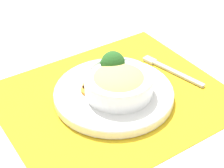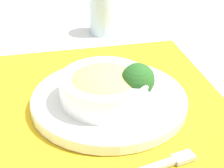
% 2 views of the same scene
% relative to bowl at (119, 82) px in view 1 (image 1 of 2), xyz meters
% --- Properties ---
extents(ground_plane, '(4.00, 4.00, 0.00)m').
position_rel_bowl_xyz_m(ground_plane, '(-0.01, 0.01, -0.05)').
color(ground_plane, white).
extents(placemat, '(0.54, 0.48, 0.00)m').
position_rel_bowl_xyz_m(placemat, '(-0.01, 0.01, -0.05)').
color(placemat, yellow).
rests_on(placemat, ground_plane).
extents(plate, '(0.28, 0.28, 0.02)m').
position_rel_bowl_xyz_m(plate, '(-0.01, 0.01, -0.03)').
color(plate, white).
rests_on(plate, placemat).
extents(bowl, '(0.16, 0.16, 0.06)m').
position_rel_bowl_xyz_m(bowl, '(0.00, 0.00, 0.00)').
color(bowl, white).
rests_on(bowl, plate).
extents(broccoli_floret, '(0.06, 0.06, 0.07)m').
position_rel_bowl_xyz_m(broccoli_floret, '(0.02, 0.05, 0.01)').
color(broccoli_floret, '#84AD5B').
rests_on(broccoli_floret, plate).
extents(carrot_slice_near, '(0.04, 0.04, 0.01)m').
position_rel_bowl_xyz_m(carrot_slice_near, '(-0.04, 0.05, -0.02)').
color(carrot_slice_near, orange).
rests_on(carrot_slice_near, plate).
extents(carrot_slice_middle, '(0.04, 0.04, 0.01)m').
position_rel_bowl_xyz_m(carrot_slice_middle, '(-0.05, 0.04, -0.02)').
color(carrot_slice_middle, orange).
rests_on(carrot_slice_middle, plate).
extents(fork, '(0.04, 0.18, 0.01)m').
position_rel_bowl_xyz_m(fork, '(0.17, 0.01, -0.04)').
color(fork, '#B7B7BC').
rests_on(fork, placemat).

